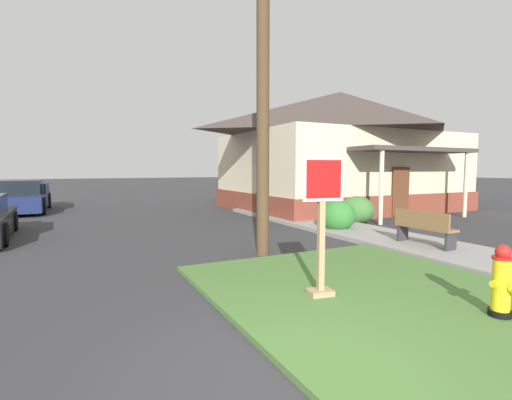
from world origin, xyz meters
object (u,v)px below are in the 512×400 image
pickup_truck_navy (20,199)px  utility_pole (263,0)px  fire_hydrant (502,283)px  stop_sign (322,232)px  manhole_cover (235,299)px  street_bench (424,226)px

pickup_truck_navy → utility_pole: bearing=-63.9°
pickup_truck_navy → utility_pole: 14.58m
fire_hydrant → stop_sign: 2.38m
manhole_cover → fire_hydrant: bearing=-39.9°
street_bench → stop_sign: bearing=-158.3°
pickup_truck_navy → utility_pole: utility_pole is taller
fire_hydrant → utility_pole: bearing=102.1°
manhole_cover → utility_pole: (1.73, 2.42, 5.63)m
pickup_truck_navy → street_bench: pickup_truck_navy is taller
fire_hydrant → pickup_truck_navy: size_ratio=0.18×
stop_sign → fire_hydrant: bearing=-46.4°
fire_hydrant → stop_sign: bearing=133.6°
manhole_cover → stop_sign: bearing=-28.1°
stop_sign → utility_pole: 5.53m
street_bench → utility_pole: (-3.71, 1.32, 5.06)m
fire_hydrant → pickup_truck_navy: 18.40m
stop_sign → pickup_truck_navy: (-5.43, 15.32, -0.43)m
manhole_cover → street_bench: (5.44, 1.10, 0.58)m
pickup_truck_navy → fire_hydrant: bearing=-67.5°
stop_sign → street_bench: size_ratio=1.38×
manhole_cover → street_bench: 5.58m
fire_hydrant → stop_sign: size_ratio=0.45×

